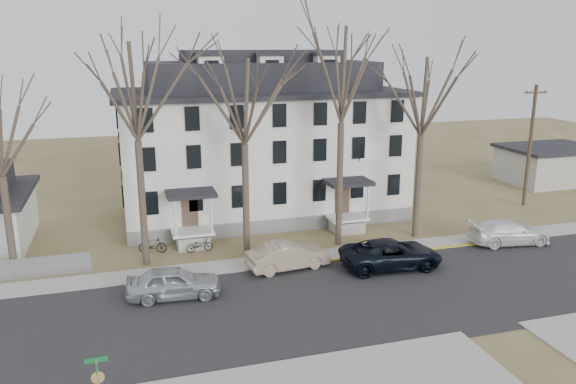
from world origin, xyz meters
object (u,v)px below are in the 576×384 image
object	(u,v)px
car_silver	(174,283)
street_sign	(98,381)
boarding_house	(261,143)
car_white	(509,233)
utility_pole_far	(530,145)
bicycle_right	(153,246)
bicycle_left	(200,246)
car_tan	(288,256)
tree_mid_right	(423,91)
car_navy	(391,255)
tree_center	(342,68)
tree_mid_left	(244,96)
tree_far_left	(134,84)

from	to	relation	value
car_silver	street_sign	bearing A→B (deg)	165.39
boarding_house	car_white	distance (m)	18.16
car_silver	utility_pole_far	bearing A→B (deg)	-67.27
boarding_house	street_sign	bearing A→B (deg)	-116.31
car_white	bicycle_right	xyz separation A→B (m)	(-22.02, 4.72, -0.24)
boarding_house	bicycle_right	bearing A→B (deg)	-142.62
car_white	bicycle_left	size ratio (longest dim) A/B	3.14
car_silver	car_tan	world-z (taller)	car_silver
boarding_house	car_tan	world-z (taller)	boarding_house
tree_mid_right	car_navy	bearing A→B (deg)	-131.68
tree_center	bicycle_right	bearing A→B (deg)	171.88
boarding_house	tree_center	xyz separation A→B (m)	(3.00, -8.15, 5.71)
utility_pole_far	car_navy	xyz separation A→B (m)	(-16.07, -8.77, -4.10)
car_tan	tree_mid_left	bearing A→B (deg)	21.80
tree_far_left	bicycle_left	size ratio (longest dim) A/B	8.26
boarding_house	tree_center	world-z (taller)	tree_center
tree_mid_right	utility_pole_far	bearing A→B (deg)	19.29
tree_far_left	car_white	xyz separation A→B (m)	(22.50, -3.08, -9.59)
boarding_house	bicycle_left	distance (m)	10.39
car_tan	street_sign	distance (m)	15.04
tree_mid_right	tree_center	bearing A→B (deg)	180.00
tree_center	street_sign	size ratio (longest dim) A/B	5.66
utility_pole_far	car_navy	bearing A→B (deg)	-151.38
tree_center	car_silver	bearing A→B (deg)	-155.17
tree_mid_left	boarding_house	bearing A→B (deg)	69.80
car_silver	street_sign	xyz separation A→B (m)	(-3.28, -9.36, 0.92)
utility_pole_far	car_silver	xyz separation A→B (m)	(-28.36, -9.23, -4.11)
tree_mid_left	tree_mid_right	bearing A→B (deg)	0.00
car_navy	street_sign	size ratio (longest dim) A/B	2.24
car_navy	tree_center	bearing A→B (deg)	21.53
tree_far_left	bicycle_left	world-z (taller)	tree_far_left
tree_mid_right	bicycle_right	size ratio (longest dim) A/B	7.43
tree_far_left	car_navy	world-z (taller)	tree_far_left
tree_mid_left	car_white	size ratio (longest dim) A/B	2.45
tree_far_left	utility_pole_far	xyz separation A→B (m)	(29.50, 4.20, -5.44)
boarding_house	car_white	size ratio (longest dim) A/B	4.00
street_sign	car_tan	bearing A→B (deg)	48.17
tree_mid_left	car_navy	size ratio (longest dim) A/B	2.19
car_silver	street_sign	size ratio (longest dim) A/B	1.80
boarding_house	tree_far_left	world-z (taller)	tree_far_left
bicycle_right	street_sign	world-z (taller)	street_sign
tree_far_left	utility_pole_far	bearing A→B (deg)	8.10
tree_mid_right	bicycle_left	xyz separation A→B (m)	(-14.24, 1.04, -9.17)
tree_mid_right	car_silver	distance (m)	19.25
tree_center	utility_pole_far	distance (m)	19.03
car_silver	bicycle_left	world-z (taller)	car_silver
tree_far_left	bicycle_right	xyz separation A→B (m)	(0.48, 1.64, -9.83)
tree_center	street_sign	bearing A→B (deg)	-134.51
bicycle_right	tree_center	bearing A→B (deg)	-84.83
car_navy	street_sign	xyz separation A→B (m)	(-15.58, -9.82, 0.91)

